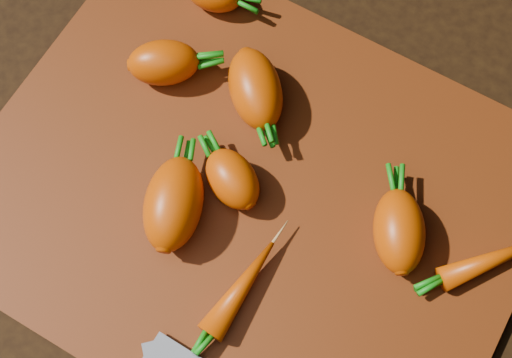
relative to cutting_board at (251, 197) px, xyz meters
The scene contains 9 objects.
ground 0.01m from the cutting_board, ahead, with size 2.00×2.00×0.01m, color black.
cutting_board is the anchor object (origin of this frame).
carrot_0 0.15m from the cutting_board, 153.41° to the left, with size 0.07×0.04×0.04m, color #C34100.
carrot_1 0.03m from the cutting_board, behind, with size 0.06×0.04×0.04m, color #C34100.
carrot_2 0.10m from the cutting_board, 117.24° to the left, with size 0.08×0.05×0.05m, color #C34100.
carrot_3 0.08m from the cutting_board, 135.67° to the right, with size 0.09×0.05×0.05m, color #C34100.
carrot_5 0.14m from the cutting_board, 12.22° to the left, with size 0.08×0.04×0.04m, color #C34100.
carrot_6 0.22m from the cutting_board, 13.64° to the left, with size 0.11×0.02×0.02m, color #C34100.
carrot_7 0.09m from the cutting_board, 64.91° to the right, with size 0.10×0.02×0.02m, color #C34100.
Camera 1 is at (0.11, -0.18, 0.63)m, focal length 50.00 mm.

